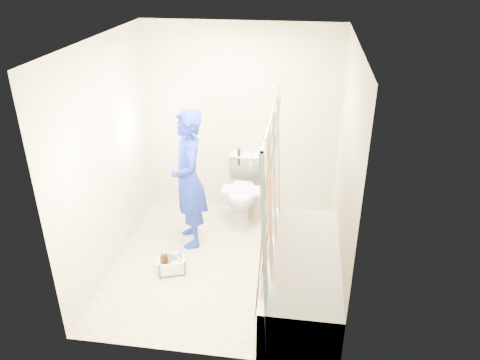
# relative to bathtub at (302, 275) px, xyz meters

# --- Properties ---
(floor) EXTENTS (2.60, 2.60, 0.00)m
(floor) POSITION_rel_bathtub_xyz_m (-0.85, 0.43, -0.27)
(floor) COLOR tan
(floor) RESTS_ON ground
(ceiling) EXTENTS (2.40, 2.60, 0.02)m
(ceiling) POSITION_rel_bathtub_xyz_m (-0.85, 0.43, 2.13)
(ceiling) COLOR white
(ceiling) RESTS_ON wall_back
(wall_back) EXTENTS (2.40, 0.02, 2.40)m
(wall_back) POSITION_rel_bathtub_xyz_m (-0.85, 1.73, 0.93)
(wall_back) COLOR #C2B995
(wall_back) RESTS_ON ground
(wall_front) EXTENTS (2.40, 0.02, 2.40)m
(wall_front) POSITION_rel_bathtub_xyz_m (-0.85, -0.88, 0.93)
(wall_front) COLOR #C2B995
(wall_front) RESTS_ON ground
(wall_left) EXTENTS (0.02, 2.60, 2.40)m
(wall_left) POSITION_rel_bathtub_xyz_m (-2.05, 0.43, 0.93)
(wall_left) COLOR #C2B995
(wall_left) RESTS_ON ground
(wall_right) EXTENTS (0.02, 2.60, 2.40)m
(wall_right) POSITION_rel_bathtub_xyz_m (0.35, 0.43, 0.93)
(wall_right) COLOR #C2B995
(wall_right) RESTS_ON ground
(bathtub) EXTENTS (0.70, 1.75, 0.50)m
(bathtub) POSITION_rel_bathtub_xyz_m (0.00, 0.00, 0.00)
(bathtub) COLOR silver
(bathtub) RESTS_ON ground
(curtain_rod) EXTENTS (0.02, 1.90, 0.02)m
(curtain_rod) POSITION_rel_bathtub_xyz_m (-0.33, 0.00, 1.68)
(curtain_rod) COLOR silver
(curtain_rod) RESTS_ON wall_back
(shower_curtain) EXTENTS (0.06, 1.75, 1.80)m
(shower_curtain) POSITION_rel_bathtub_xyz_m (-0.33, 0.00, 0.75)
(shower_curtain) COLOR silver
(shower_curtain) RESTS_ON curtain_rod
(toilet) EXTENTS (0.46, 0.79, 0.80)m
(toilet) POSITION_rel_bathtub_xyz_m (-0.78, 1.42, 0.13)
(toilet) COLOR white
(toilet) RESTS_ON ground
(tank_lid) EXTENTS (0.50, 0.22, 0.04)m
(tank_lid) POSITION_rel_bathtub_xyz_m (-0.77, 1.29, 0.20)
(tank_lid) COLOR white
(tank_lid) RESTS_ON toilet
(tank_internals) EXTENTS (0.20, 0.06, 0.26)m
(tank_internals) POSITION_rel_bathtub_xyz_m (-0.83, 1.63, 0.52)
(tank_internals) COLOR black
(tank_internals) RESTS_ON toilet
(plumber) EXTENTS (0.58, 0.69, 1.62)m
(plumber) POSITION_rel_bathtub_xyz_m (-1.31, 0.81, 0.54)
(plumber) COLOR #0F359C
(plumber) RESTS_ON ground
(cleaning_caddy) EXTENTS (0.34, 0.31, 0.21)m
(cleaning_caddy) POSITION_rel_bathtub_xyz_m (-1.38, 0.21, -0.19)
(cleaning_caddy) COLOR silver
(cleaning_caddy) RESTS_ON ground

